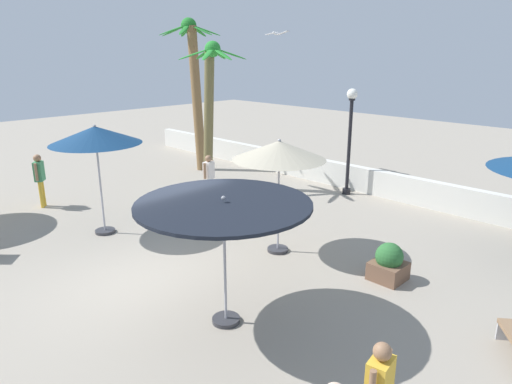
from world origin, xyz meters
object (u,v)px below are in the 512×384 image
Objects in this scene: patio_umbrella_1 at (279,151)px; patio_umbrella_2 at (224,209)px; guest_1 at (40,175)px; patio_umbrella_0 at (95,136)px; palm_tree_1 at (210,100)px; seagull_1 at (277,33)px; planter at (389,263)px; palm_tree_0 at (195,80)px; lamp_post_1 at (350,131)px; guest_0 at (209,174)px.

patio_umbrella_2 is at bearing -64.24° from patio_umbrella_1.
guest_1 is (-9.11, 0.23, -1.16)m from patio_umbrella_2.
patio_umbrella_1 is 3.36m from patio_umbrella_2.
palm_tree_1 is at bearing 104.92° from patio_umbrella_0.
planter is at bearing -33.53° from seagull_1.
patio_umbrella_0 reaches higher than guest_1.
palm_tree_1 is 6.05× the size of planter.
patio_umbrella_0 is at bearing -149.70° from patio_umbrella_1.
seagull_1 reaches higher than palm_tree_1.
patio_umbrella_1 is 0.47× the size of palm_tree_0.
lamp_post_1 is at bearing -13.20° from seagull_1.
patio_umbrella_1 is 3.52m from planter.
planter is (8.24, -1.90, -2.78)m from palm_tree_1.
patio_umbrella_0 is 1.74× the size of guest_1.
guest_1 is at bearing -112.00° from palm_tree_1.
patio_umbrella_0 is at bearing -89.26° from guest_0.
seagull_1 reaches higher than patio_umbrella_2.
lamp_post_1 is at bearing 55.75° from guest_0.
patio_umbrella_0 is 2.22× the size of seagull_1.
patio_umbrella_1 is 8.28m from guest_1.
seagull_1 is at bearing 108.22° from guest_0.
seagull_1 is (-4.35, 1.02, 3.27)m from lamp_post_1.
guest_1 is at bearing -85.55° from palm_tree_0.
patio_umbrella_0 is at bearing -108.93° from lamp_post_1.
patio_umbrella_0 is at bearing -79.07° from seagull_1.
palm_tree_0 is at bearing 146.54° from guest_0.
palm_tree_0 is at bearing -133.50° from seagull_1.
patio_umbrella_0 is at bearing 174.40° from patio_umbrella_2.
patio_umbrella_1 is 0.93× the size of patio_umbrella_2.
patio_umbrella_1 is 5.51m from lamp_post_1.
lamp_post_1 is 2.11× the size of guest_1.
guest_0 is (-4.25, 1.31, -1.59)m from patio_umbrella_1.
palm_tree_1 is (-5.52, 2.49, 0.62)m from patio_umbrella_1.
palm_tree_1 is 3.81× the size of seagull_1.
palm_tree_0 is at bearing 94.45° from guest_1.
guest_1 reaches higher than guest_0.
guest_1 is (0.52, -6.68, -2.64)m from palm_tree_0.
palm_tree_0 is at bearing 144.32° from patio_umbrella_2.
seagull_1 is at bearing 133.11° from patio_umbrella_1.
patio_umbrella_2 is at bearing -51.71° from seagull_1.
patio_umbrella_1 is 2.11× the size of seagull_1.
palm_tree_1 is at bearing -28.02° from palm_tree_0.
patio_umbrella_1 reaches higher than planter.
guest_0 is at bearing -124.25° from lamp_post_1.
patio_umbrella_1 is at bearing -25.51° from palm_tree_0.
patio_umbrella_2 is 11.95m from palm_tree_0.
patio_umbrella_2 is 3.60× the size of planter.
lamp_post_1 is at bearing 11.77° from palm_tree_0.
palm_tree_1 is 1.42× the size of lamp_post_1.
patio_umbrella_1 is 3.34× the size of planter.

